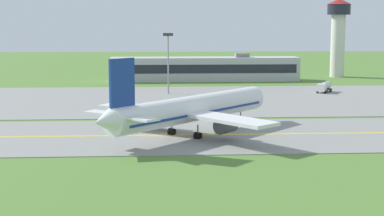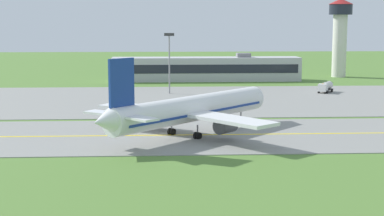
{
  "view_description": "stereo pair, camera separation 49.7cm",
  "coord_description": "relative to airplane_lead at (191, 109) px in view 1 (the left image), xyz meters",
  "views": [
    {
      "loc": [
        -0.6,
        -90.98,
        17.71
      ],
      "look_at": [
        4.85,
        2.15,
        4.0
      ],
      "focal_mm": 55.92,
      "sensor_mm": 36.0,
      "label": 1
    },
    {
      "loc": [
        -0.11,
        -91.0,
        17.71
      ],
      "look_at": [
        4.85,
        2.15,
        4.0
      ],
      "focal_mm": 55.92,
      "sensor_mm": 36.0,
      "label": 2
    }
  ],
  "objects": [
    {
      "name": "control_tower",
      "position": [
        51.65,
        94.76,
        10.73
      ],
      "size": [
        7.6,
        7.6,
        24.45
      ],
      "color": "silver",
      "rests_on": "ground"
    },
    {
      "name": "apron_pad",
      "position": [
        5.48,
        42.21,
        -4.08
      ],
      "size": [
        140.0,
        52.0,
        0.1
      ],
      "primitive_type": "cube",
      "color": "gray",
      "rests_on": "ground"
    },
    {
      "name": "taxiway_strip",
      "position": [
        -4.52,
        0.21,
        -4.08
      ],
      "size": [
        240.0,
        28.0,
        0.1
      ],
      "primitive_type": "cube",
      "color": "gray",
      "rests_on": "ground"
    },
    {
      "name": "taxiway_centreline",
      "position": [
        -4.52,
        0.21,
        -4.03
      ],
      "size": [
        220.0,
        0.6,
        0.01
      ],
      "primitive_type": "cube",
      "color": "yellow",
      "rests_on": "taxiway_strip"
    },
    {
      "name": "service_truck_fuel",
      "position": [
        36.03,
        53.44,
        -2.6
      ],
      "size": [
        5.05,
        6.12,
        2.65
      ],
      "color": "silver",
      "rests_on": "ground"
    },
    {
      "name": "ground_plane",
      "position": [
        -4.52,
        0.21,
        -4.13
      ],
      "size": [
        500.0,
        500.0,
        0.0
      ],
      "primitive_type": "plane",
      "color": "#517A33"
    },
    {
      "name": "traffic_cone_near_edge",
      "position": [
        -2.98,
        12.42,
        -3.83
      ],
      "size": [
        0.44,
        0.44,
        0.6
      ],
      "primitive_type": "cone",
      "color": "orange",
      "rests_on": "ground"
    },
    {
      "name": "terminal_building",
      "position": [
        8.96,
        84.82,
        -0.64
      ],
      "size": [
        55.24,
        8.4,
        8.14
      ],
      "color": "#B2B2B7",
      "rests_on": "ground"
    },
    {
      "name": "apron_light_mast",
      "position": [
        -2.44,
        53.47,
        5.19
      ],
      "size": [
        2.4,
        0.5,
        14.7
      ],
      "color": "gray",
      "rests_on": "ground"
    },
    {
      "name": "airplane_lead",
      "position": [
        0.0,
        0.0,
        0.0
      ],
      "size": [
        30.39,
        32.02,
        12.7
      ],
      "color": "white",
      "rests_on": "ground"
    }
  ]
}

